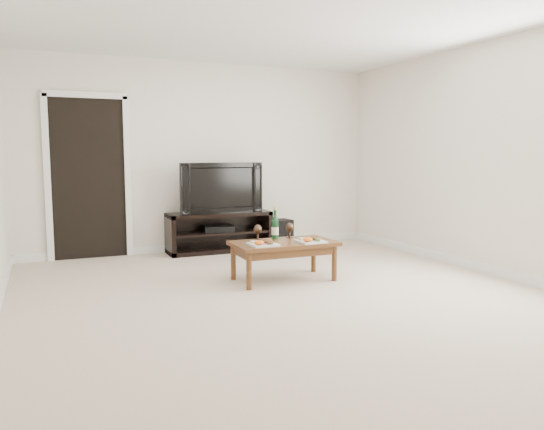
{
  "coord_description": "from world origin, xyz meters",
  "views": [
    {
      "loc": [
        -2.09,
        -4.45,
        1.35
      ],
      "look_at": [
        0.14,
        0.71,
        0.7
      ],
      "focal_mm": 35.0,
      "sensor_mm": 36.0,
      "label": 1
    }
  ],
  "objects": [
    {
      "name": "ceiling",
      "position": [
        0.0,
        0.0,
        2.62
      ],
      "size": [
        5.0,
        5.5,
        0.04
      ],
      "primitive_type": "cube",
      "color": "white",
      "rests_on": "back_wall"
    },
    {
      "name": "doorway",
      "position": [
        -1.55,
        2.73,
        1.02
      ],
      "size": [
        0.9,
        0.02,
        2.05
      ],
      "primitive_type": "cube",
      "color": "black",
      "rests_on": "ground"
    },
    {
      "name": "subwoofer",
      "position": [
        1.02,
        2.43,
        0.2
      ],
      "size": [
        0.31,
        0.31,
        0.41
      ],
      "primitive_type": "cube",
      "rotation": [
        0.0,
        0.0,
        0.13
      ],
      "color": "black",
      "rests_on": "ground"
    },
    {
      "name": "back_wall",
      "position": [
        0.0,
        2.77,
        1.3
      ],
      "size": [
        5.0,
        0.04,
        2.6
      ],
      "primitive_type": "cube",
      "color": "white",
      "rests_on": "ground"
    },
    {
      "name": "television",
      "position": [
        0.12,
        2.5,
        0.89
      ],
      "size": [
        1.2,
        0.27,
        0.68
      ],
      "primitive_type": "imported",
      "rotation": [
        0.0,
        0.0,
        0.1
      ],
      "color": "black",
      "rests_on": "media_console"
    },
    {
      "name": "goblet_left",
      "position": [
        0.02,
        0.81,
        0.51
      ],
      "size": [
        0.09,
        0.09,
        0.17
      ],
      "primitive_type": null,
      "color": "#36271D",
      "rests_on": "coffee_table"
    },
    {
      "name": "plate_right",
      "position": [
        0.48,
        0.46,
        0.45
      ],
      "size": [
        0.27,
        0.27,
        0.07
      ],
      "primitive_type": "cube",
      "color": "white",
      "rests_on": "coffee_table"
    },
    {
      "name": "av_receiver",
      "position": [
        0.11,
        2.48,
        0.33
      ],
      "size": [
        0.45,
        0.37,
        0.08
      ],
      "primitive_type": "cube",
      "rotation": [
        0.0,
        0.0,
        -0.18
      ],
      "color": "black",
      "rests_on": "media_console"
    },
    {
      "name": "wine_bottle",
      "position": [
        0.23,
        0.83,
        0.59
      ],
      "size": [
        0.07,
        0.07,
        0.35
      ],
      "primitive_type": "cylinder",
      "color": "#0E361A",
      "rests_on": "coffee_table"
    },
    {
      "name": "coffee_table",
      "position": [
        0.24,
        0.61,
        0.21
      ],
      "size": [
        1.1,
        0.6,
        0.42
      ],
      "primitive_type": "cube",
      "rotation": [
        0.0,
        0.0,
        -0.0
      ],
      "color": "#553617",
      "rests_on": "ground"
    },
    {
      "name": "media_console",
      "position": [
        0.12,
        2.5,
        0.28
      ],
      "size": [
        1.43,
        0.45,
        0.55
      ],
      "primitive_type": "cube",
      "color": "black",
      "rests_on": "ground"
    },
    {
      "name": "floor",
      "position": [
        0.0,
        0.0,
        0.0
      ],
      "size": [
        5.5,
        5.5,
        0.0
      ],
      "primitive_type": "plane",
      "color": "beige",
      "rests_on": "ground"
    },
    {
      "name": "goblet_right",
      "position": [
        0.4,
        0.82,
        0.51
      ],
      "size": [
        0.09,
        0.09,
        0.17
      ],
      "primitive_type": null,
      "color": "#36271D",
      "rests_on": "coffee_table"
    },
    {
      "name": "plate_left",
      "position": [
        -0.05,
        0.49,
        0.45
      ],
      "size": [
        0.27,
        0.27,
        0.07
      ],
      "primitive_type": "cube",
      "color": "white",
      "rests_on": "coffee_table"
    }
  ]
}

